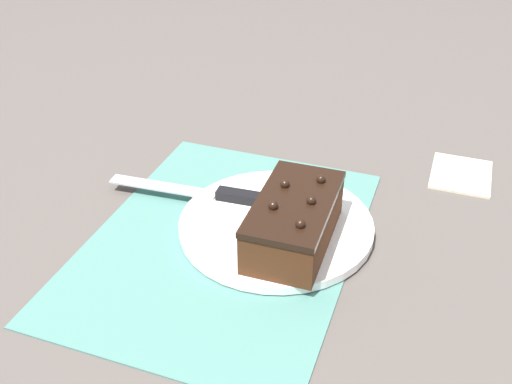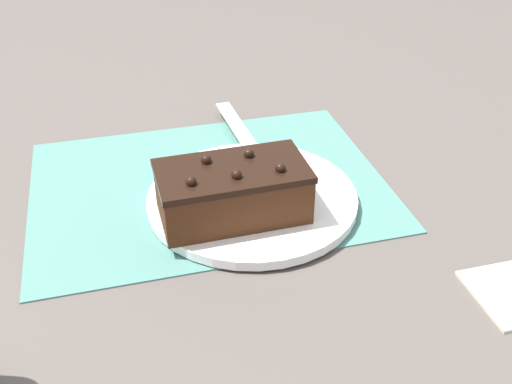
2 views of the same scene
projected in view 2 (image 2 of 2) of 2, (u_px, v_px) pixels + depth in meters
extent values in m
plane|color=#544C47|center=(209.00, 185.00, 0.80)|extent=(3.00, 3.00, 0.00)
cube|color=slate|center=(209.00, 184.00, 0.80)|extent=(0.46, 0.34, 0.00)
cylinder|color=white|center=(252.00, 198.00, 0.75)|extent=(0.26, 0.26, 0.01)
cube|color=#472614|center=(233.00, 194.00, 0.70)|extent=(0.17, 0.09, 0.06)
cube|color=black|center=(232.00, 171.00, 0.68)|extent=(0.18, 0.10, 0.01)
sphere|color=black|center=(280.00, 168.00, 0.67)|extent=(0.01, 0.01, 0.01)
sphere|color=black|center=(249.00, 154.00, 0.70)|extent=(0.01, 0.01, 0.01)
sphere|color=black|center=(236.00, 175.00, 0.66)|extent=(0.01, 0.01, 0.01)
sphere|color=black|center=(206.00, 160.00, 0.69)|extent=(0.01, 0.01, 0.01)
sphere|color=black|center=(191.00, 181.00, 0.65)|extent=(0.01, 0.01, 0.01)
cube|color=black|center=(263.00, 162.00, 0.80)|extent=(0.02, 0.08, 0.01)
cube|color=#B7BABF|center=(237.00, 126.00, 0.90)|extent=(0.03, 0.17, 0.00)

